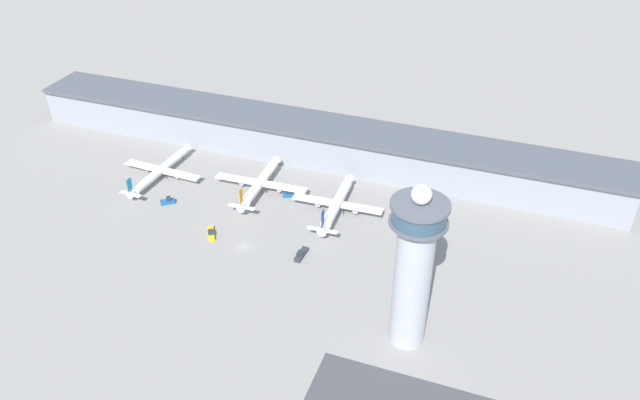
{
  "coord_description": "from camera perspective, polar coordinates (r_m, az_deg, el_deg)",
  "views": [
    {
      "loc": [
        88.23,
        -160.08,
        143.29
      ],
      "look_at": [
        22.94,
        19.81,
        13.52
      ],
      "focal_mm": 35.0,
      "sensor_mm": 36.0,
      "label": 1
    }
  ],
  "objects": [
    {
      "name": "terminal_building",
      "position": [
        280.65,
        -0.91,
        5.54
      ],
      "size": [
        269.37,
        25.0,
        17.75
      ],
      "color": "#9399A3",
      "rests_on": "ground"
    },
    {
      "name": "service_truck_baggage",
      "position": [
        225.75,
        -1.73,
        -4.99
      ],
      "size": [
        2.76,
        8.21,
        2.55
      ],
      "color": "black",
      "rests_on": "ground"
    },
    {
      "name": "ground_plane",
      "position": [
        232.26,
        -7.02,
        -4.26
      ],
      "size": [
        1000.0,
        1000.0,
        0.0
      ],
      "primitive_type": "plane",
      "color": "gray"
    },
    {
      "name": "service_truck_fuel",
      "position": [
        257.34,
        -2.75,
        0.53
      ],
      "size": [
        6.66,
        4.85,
        2.95
      ],
      "color": "black",
      "rests_on": "ground"
    },
    {
      "name": "service_truck_catering",
      "position": [
        239.15,
        -9.95,
        -3.01
      ],
      "size": [
        6.35,
        8.23,
        2.55
      ],
      "color": "black",
      "rests_on": "ground"
    },
    {
      "name": "airplane_gate_alpha",
      "position": [
        276.68,
        -14.36,
        2.66
      ],
      "size": [
        36.71,
        43.18,
        11.0
      ],
      "color": "white",
      "rests_on": "ground"
    },
    {
      "name": "control_tower",
      "position": [
        179.96,
        8.56,
        -6.06
      ],
      "size": [
        16.3,
        16.3,
        55.77
      ],
      "color": "#ADB2BC",
      "rests_on": "ground"
    },
    {
      "name": "airplane_gate_charlie",
      "position": [
        245.14,
        1.52,
        -0.34
      ],
      "size": [
        36.9,
        39.27,
        13.42
      ],
      "color": "silver",
      "rests_on": "ground"
    },
    {
      "name": "service_truck_water",
      "position": [
        260.19,
        -13.74,
        -0.11
      ],
      "size": [
        5.96,
        5.35,
        2.93
      ],
      "color": "black",
      "rests_on": "ground"
    },
    {
      "name": "airplane_gate_bravo",
      "position": [
        259.17,
        -5.52,
        1.56
      ],
      "size": [
        40.27,
        39.58,
        12.81
      ],
      "color": "white",
      "rests_on": "ground"
    }
  ]
}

